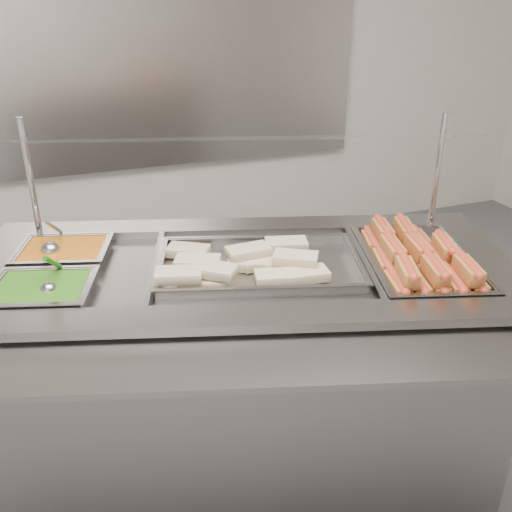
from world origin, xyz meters
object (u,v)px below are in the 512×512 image
object	(u,v)px
steam_counter	(243,368)
pan_hotdogs	(417,268)
sneeze_guard	(238,143)
serving_spoon	(50,285)
pan_wraps	(259,269)
ladle	(51,249)

from	to	relation	value
steam_counter	pan_hotdogs	distance (m)	0.69
sneeze_guard	serving_spoon	size ratio (longest dim) A/B	9.59
pan_hotdogs	pan_wraps	size ratio (longest dim) A/B	0.82
sneeze_guard	ladle	world-z (taller)	sneeze_guard
steam_counter	serving_spoon	xyz separation A→B (m)	(-0.59, 0.03, 0.43)
steam_counter	ladle	distance (m)	0.77
steam_counter	sneeze_guard	world-z (taller)	sneeze_guard
pan_wraps	serving_spoon	world-z (taller)	serving_spoon
pan_wraps	serving_spoon	size ratio (longest dim) A/B	4.42
steam_counter	serving_spoon	size ratio (longest dim) A/B	11.76
pan_hotdogs	pan_wraps	xyz separation A→B (m)	(-0.50, 0.15, 0.01)
pan_wraps	ladle	distance (m)	0.70
pan_hotdogs	ladle	xyz separation A→B (m)	(-1.13, 0.47, 0.05)
ladle	sneeze_guard	bearing A→B (deg)	-9.58
steam_counter	ladle	size ratio (longest dim) A/B	10.85
steam_counter	pan_wraps	xyz separation A→B (m)	(0.05, -0.02, 0.39)
sneeze_guard	serving_spoon	distance (m)	0.74
ladle	serving_spoon	world-z (taller)	ladle
steam_counter	serving_spoon	world-z (taller)	serving_spoon
pan_hotdogs	serving_spoon	xyz separation A→B (m)	(-1.14, 0.20, 0.05)
steam_counter	serving_spoon	bearing A→B (deg)	176.80
sneeze_guard	serving_spoon	bearing A→B (deg)	-165.97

